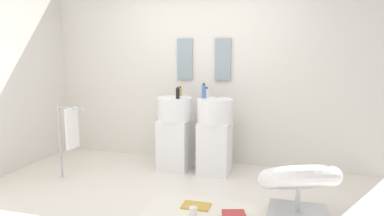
# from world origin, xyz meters

# --- Properties ---
(ground_plane) EXTENTS (4.80, 3.60, 0.04)m
(ground_plane) POSITION_xyz_m (0.00, 0.00, -0.02)
(ground_plane) COLOR silver
(rear_partition) EXTENTS (4.80, 0.10, 2.60)m
(rear_partition) POSITION_xyz_m (0.00, 1.65, 1.30)
(rear_partition) COLOR silver
(rear_partition) RESTS_ON ground_plane
(pedestal_sink_left) EXTENTS (0.46, 0.46, 1.08)m
(pedestal_sink_left) POSITION_xyz_m (-0.28, 1.15, 0.52)
(pedestal_sink_left) COLOR white
(pedestal_sink_left) RESTS_ON ground_plane
(pedestal_sink_right) EXTENTS (0.46, 0.46, 1.08)m
(pedestal_sink_right) POSITION_xyz_m (0.28, 1.15, 0.52)
(pedestal_sink_right) COLOR white
(pedestal_sink_right) RESTS_ON ground_plane
(vanity_mirror_left) EXTENTS (0.22, 0.03, 0.58)m
(vanity_mirror_left) POSITION_xyz_m (-0.28, 1.58, 1.47)
(vanity_mirror_left) COLOR #8C9EA8
(vanity_mirror_right) EXTENTS (0.22, 0.03, 0.58)m
(vanity_mirror_right) POSITION_xyz_m (0.28, 1.58, 1.47)
(vanity_mirror_right) COLOR #8C9EA8
(lounge_chair) EXTENTS (1.00, 1.00, 0.65)m
(lounge_chair) POSITION_xyz_m (1.35, 0.13, 0.35)
(lounge_chair) COLOR #B7BABF
(lounge_chair) RESTS_ON ground_plane
(towel_rack) EXTENTS (0.37, 0.22, 0.95)m
(towel_rack) POSITION_xyz_m (-1.37, 0.39, 0.63)
(towel_rack) COLOR #B7BABF
(towel_rack) RESTS_ON ground_plane
(area_rug) EXTENTS (1.30, 0.81, 0.01)m
(area_rug) POSITION_xyz_m (0.53, -0.10, 0.01)
(area_rug) COLOR white
(area_rug) RESTS_ON ground_plane
(magazine_red) EXTENTS (0.26, 0.22, 0.03)m
(magazine_red) POSITION_xyz_m (0.76, -0.05, 0.03)
(magazine_red) COLOR #B73838
(magazine_red) RESTS_ON area_rug
(magazine_ochre) EXTENTS (0.29, 0.20, 0.02)m
(magazine_ochre) POSITION_xyz_m (0.35, 0.05, 0.02)
(magazine_ochre) COLOR gold
(magazine_ochre) RESTS_ON area_rug
(coffee_mug) EXTENTS (0.08, 0.08, 0.09)m
(coffee_mug) POSITION_xyz_m (0.38, -0.16, 0.06)
(coffee_mug) COLOR white
(coffee_mug) RESTS_ON area_rug
(soap_bottle_black) EXTENTS (0.05, 0.05, 0.15)m
(soap_bottle_black) POSITION_xyz_m (-0.19, 1.04, 1.05)
(soap_bottle_black) COLOR black
(soap_bottle_black) RESTS_ON pedestal_sink_left
(soap_bottle_blue) EXTENTS (0.05, 0.05, 0.20)m
(soap_bottle_blue) POSITION_xyz_m (0.12, 1.18, 1.07)
(soap_bottle_blue) COLOR #4C72B7
(soap_bottle_blue) RESTS_ON pedestal_sink_right
(soap_bottle_amber) EXTENTS (0.04, 0.04, 0.13)m
(soap_bottle_amber) POSITION_xyz_m (-0.25, 1.30, 1.04)
(soap_bottle_amber) COLOR #C68C38
(soap_bottle_amber) RESTS_ON pedestal_sink_left
(soap_bottle_clear) EXTENTS (0.04, 0.04, 0.14)m
(soap_bottle_clear) POSITION_xyz_m (0.15, 1.21, 1.04)
(soap_bottle_clear) COLOR silver
(soap_bottle_clear) RESTS_ON pedestal_sink_right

